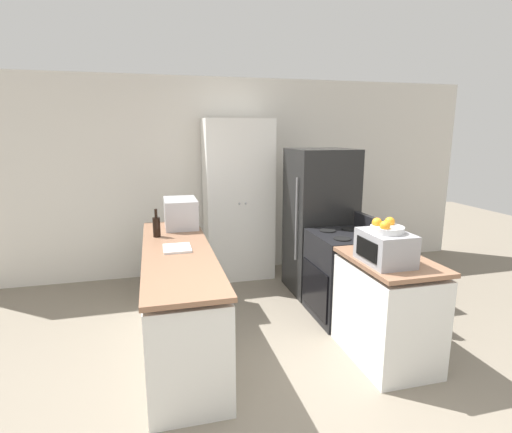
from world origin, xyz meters
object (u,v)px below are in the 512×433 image
at_px(fruit_bowl, 386,228).
at_px(stove, 344,275).
at_px(wine_bottle, 157,226).
at_px(toaster_oven, 385,248).
at_px(refrigerator, 320,221).
at_px(pantry_cabinet, 238,200).
at_px(microwave, 181,213).

bearing_deg(fruit_bowl, stove, 81.05).
xyz_separation_m(wine_bottle, toaster_oven, (1.73, -1.29, 0.02)).
xyz_separation_m(refrigerator, toaster_oven, (-0.16, -1.64, 0.16)).
xyz_separation_m(refrigerator, wine_bottle, (-1.89, -0.35, 0.14)).
height_order(stove, wine_bottle, wine_bottle).
bearing_deg(pantry_cabinet, refrigerator, -40.88).
xyz_separation_m(pantry_cabinet, toaster_oven, (0.68, -2.36, -0.02)).
height_order(refrigerator, microwave, refrigerator).
xyz_separation_m(microwave, wine_bottle, (-0.27, -0.37, -0.05)).
height_order(pantry_cabinet, wine_bottle, pantry_cabinet).
bearing_deg(pantry_cabinet, stove, -61.19).
distance_m(pantry_cabinet, toaster_oven, 2.46).
relative_size(microwave, fruit_bowl, 1.91).
height_order(microwave, fruit_bowl, fruit_bowl).
height_order(stove, microwave, microwave).
bearing_deg(microwave, wine_bottle, -125.87).
bearing_deg(microwave, stove, -25.37).
relative_size(pantry_cabinet, microwave, 4.19).
xyz_separation_m(pantry_cabinet, wine_bottle, (-1.06, -1.07, -0.04)).
relative_size(stove, toaster_oven, 2.44).
height_order(refrigerator, fruit_bowl, refrigerator).
distance_m(refrigerator, toaster_oven, 1.66).
height_order(pantry_cabinet, fruit_bowl, pantry_cabinet).
distance_m(stove, refrigerator, 0.85).
bearing_deg(toaster_oven, microwave, 131.53).
height_order(toaster_oven, fruit_bowl, fruit_bowl).
bearing_deg(toaster_oven, stove, 81.72).
height_order(stove, fruit_bowl, fruit_bowl).
xyz_separation_m(stove, refrigerator, (0.03, 0.74, 0.41)).
relative_size(pantry_cabinet, toaster_oven, 4.82).
height_order(refrigerator, wine_bottle, refrigerator).
bearing_deg(stove, microwave, 154.63).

